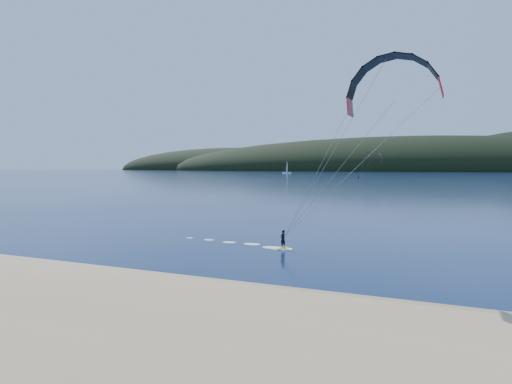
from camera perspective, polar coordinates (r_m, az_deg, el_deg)
ground at (r=22.88m, az=-16.65°, el=-13.81°), size 1800.00×1800.00×0.00m
wet_sand at (r=26.34m, az=-10.27°, el=-11.33°), size 220.00×2.50×0.10m
headland at (r=762.21m, az=22.02°, el=2.56°), size 1200.00×310.00×140.00m
kitesurfer_near at (r=29.85m, az=16.06°, el=9.94°), size 22.70×7.10×13.75m
kitesurfer_far at (r=224.82m, az=14.98°, el=4.08°), size 13.00×6.51×13.77m
sailboat at (r=435.71m, az=4.03°, el=2.54°), size 8.95×6.00×12.51m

